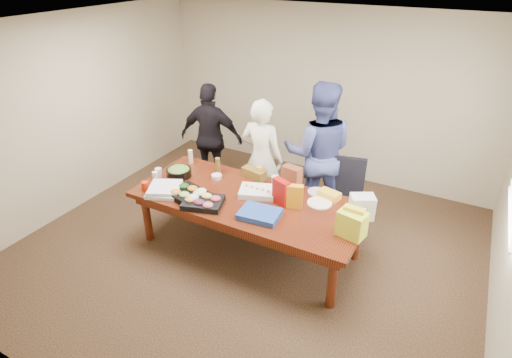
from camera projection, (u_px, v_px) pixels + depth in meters
The scene contains 36 objects.
floor at pixel (249, 248), 5.30m from camera, with size 5.50×5.00×0.02m, color #47301E.
ceiling at pixel (246, 26), 3.99m from camera, with size 5.50×5.00×0.02m, color white.
wall_back at pixel (324, 94), 6.57m from camera, with size 5.50×0.04×2.70m, color beige.
wall_front at pixel (62, 294), 2.72m from camera, with size 5.50×0.04×2.70m, color beige.
wall_left at pixel (78, 114), 5.79m from camera, with size 0.04×5.00×2.70m, color beige.
conference_table at pixel (248, 224), 5.11m from camera, with size 2.80×1.20×0.75m, color #4C1C0F.
office_chair at pixel (342, 200), 5.37m from camera, with size 0.50×0.50×0.99m, color black.
person_center at pixel (262, 159), 5.65m from camera, with size 0.62×0.41×1.70m, color white.
person_right at pixel (318, 153), 5.52m from camera, with size 0.95×0.74×1.95m, color #424C8B.
person_left at pixel (211, 138), 6.31m from camera, with size 0.99×0.41×1.69m, color black.
veggie_tray at pixel (189, 195), 4.93m from camera, with size 0.47×0.36×0.07m, color black.
fruit_tray at pixel (203, 202), 4.79m from camera, with size 0.45×0.35×0.07m, color black.
sheet_cake at pixel (257, 192), 5.00m from camera, with size 0.42×0.32×0.07m, color white.
salad_bowl at pixel (179, 173), 5.40m from camera, with size 0.33×0.33×0.11m, color black.
chip_bag_blue at pixel (260, 214), 4.57m from camera, with size 0.44×0.33×0.07m, color #2246A6.
chip_bag_red at pixel (281, 192), 4.75m from camera, with size 0.22×0.09×0.32m, color #AA0F09.
chip_bag_yellow at pixel (353, 221), 4.23m from camera, with size 0.21×0.09×0.32m, color yellow.
chip_bag_orange at pixel (295, 196), 4.69m from camera, with size 0.18×0.08×0.29m, color orange.
mayo_jar at pixel (275, 181), 5.17m from camera, with size 0.09×0.09×0.13m, color white.
mustard_bottle at pixel (259, 173), 5.30m from camera, with size 0.07×0.07×0.19m, color gold.
dressing_bottle at pixel (218, 165), 5.47m from camera, with size 0.07×0.07×0.21m, color brown.
ranch_bottle at pixel (191, 157), 5.71m from camera, with size 0.07×0.07×0.20m, color beige.
banana_bunch at pixel (329, 195), 4.92m from camera, with size 0.25×0.15×0.08m, color yellow.
bread_loaf at pixel (254, 173), 5.35m from camera, with size 0.32×0.14×0.13m, color brown.
kraft_bag at pixel (292, 178), 5.06m from camera, with size 0.23×0.13×0.30m, color brown.
red_cup at pixel (145, 186), 5.08m from camera, with size 0.08×0.08×0.11m, color red.
clear_cup_a at pixel (155, 175), 5.33m from camera, with size 0.07×0.07×0.10m, color white.
clear_cup_b at pixel (159, 173), 5.38m from camera, with size 0.09×0.09×0.12m, color silver.
pizza_box_lower at pixel (164, 191), 5.03m from camera, with size 0.37×0.37×0.04m, color silver.
pizza_box_upper at pixel (165, 188), 5.02m from camera, with size 0.37×0.37×0.04m, color white.
plate_a at pixel (319, 203), 4.82m from camera, with size 0.29×0.29×0.02m, color white.
plate_b at pixel (317, 192), 5.05m from camera, with size 0.23×0.23×0.01m, color silver.
dip_bowl_a at pixel (296, 189), 5.06m from camera, with size 0.15×0.15×0.06m, color white.
dip_bowl_b at pixel (217, 177), 5.35m from camera, with size 0.14×0.14×0.05m, color silver.
grocery_bag_white at pixel (362, 207), 4.51m from camera, with size 0.26×0.18×0.27m, color white.
grocery_bag_yellow at pixel (352, 224), 4.22m from camera, with size 0.28×0.20×0.28m, color #E0ED33.
Camera 1 is at (2.08, -3.66, 3.33)m, focal length 28.85 mm.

